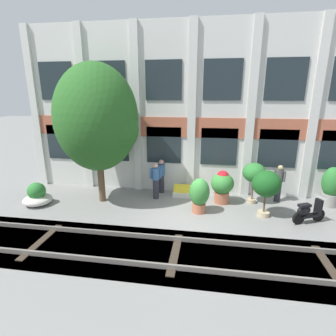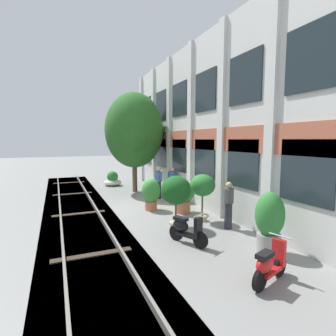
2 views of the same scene
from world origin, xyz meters
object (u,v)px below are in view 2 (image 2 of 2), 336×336
potted_plant_glazed_jar (183,193)px  potted_plant_terracotta_small (203,186)px  potted_plant_square_trough (176,198)px  resident_near_plants (173,182)px  potted_plant_tall_urn (176,191)px  scooter_second_parked (186,229)px  resident_watching_tracks (159,182)px  broadleaf_tree (134,132)px  resident_by_doorway (229,204)px  scooter_near_curb (269,265)px  potted_plant_ribbed_drum (151,193)px  potted_plant_wide_bowl (113,180)px  potted_plant_fluted_column (269,221)px

potted_plant_glazed_jar → potted_plant_terracotta_small: bearing=7.3°
potted_plant_square_trough → resident_near_plants: resident_near_plants is taller
potted_plant_tall_urn → scooter_second_parked: size_ratio=1.42×
scooter_second_parked → potted_plant_tall_urn: bearing=141.6°
scooter_second_parked → resident_watching_tracks: size_ratio=0.78×
broadleaf_tree → resident_watching_tracks: broadleaf_tree is taller
potted_plant_glazed_jar → scooter_second_parked: size_ratio=1.13×
scooter_second_parked → resident_near_plants: size_ratio=0.79×
scooter_second_parked → resident_watching_tracks: 6.14m
resident_by_doorway → broadleaf_tree: bearing=-39.3°
resident_by_doorway → resident_watching_tracks: (-5.35, -0.51, 0.00)m
scooter_second_parked → resident_by_doorway: bearing=82.1°
scooter_near_curb → potted_plant_ribbed_drum: bearing=73.6°
scooter_second_parked → potted_plant_glazed_jar: bearing=130.0°
scooter_second_parked → resident_near_plants: 6.25m
potted_plant_wide_bowl → resident_watching_tracks: resident_watching_tracks is taller
broadleaf_tree → potted_plant_square_trough: 4.94m
potted_plant_square_trough → potted_plant_terracotta_small: bearing=-5.2°
potted_plant_square_trough → resident_watching_tracks: 1.46m
potted_plant_ribbed_drum → potted_plant_glazed_jar: potted_plant_glazed_jar is taller
potted_plant_terracotta_small → resident_near_plants: 4.17m
potted_plant_ribbed_drum → potted_plant_wide_bowl: 6.88m
potted_plant_tall_urn → scooter_near_curb: bearing=3.6°
potted_plant_tall_urn → resident_watching_tracks: size_ratio=1.11×
potted_plant_wide_bowl → potted_plant_fluted_column: potted_plant_fluted_column is taller
broadleaf_tree → potted_plant_wide_bowl: size_ratio=4.88×
potted_plant_terracotta_small → potted_plant_ribbed_drum: bearing=-150.2°
broadleaf_tree → potted_plant_fluted_column: size_ratio=3.44×
scooter_second_parked → resident_near_plants: resident_near_plants is taller
potted_plant_tall_urn → potted_plant_fluted_column: size_ratio=1.09×
broadleaf_tree → potted_plant_glazed_jar: broadleaf_tree is taller
resident_watching_tracks → resident_near_plants: 0.77m
potted_plant_tall_urn → potted_plant_ribbed_drum: bearing=-179.0°
broadleaf_tree → potted_plant_tall_urn: 7.16m
potted_plant_terracotta_small → potted_plant_square_trough: bearing=174.8°
broadleaf_tree → resident_by_doorway: bearing=8.5°
potted_plant_terracotta_small → resident_by_doorway: 1.28m
potted_plant_square_trough → potted_plant_ribbed_drum: 1.80m
potted_plant_ribbed_drum → potted_plant_tall_urn: potted_plant_tall_urn is taller
potted_plant_fluted_column → potted_plant_glazed_jar: bearing=-175.1°
potted_plant_fluted_column → resident_watching_tracks: (-7.40, -0.36, -0.00)m
broadleaf_tree → potted_plant_square_trough: broadleaf_tree is taller
resident_by_doorway → potted_plant_glazed_jar: bearing=-35.3°
potted_plant_wide_bowl → scooter_near_curb: (13.51, 0.61, 0.07)m
scooter_near_curb → resident_by_doorway: 3.57m
broadleaf_tree → potted_plant_tall_urn: size_ratio=3.17×
scooter_second_parked → potted_plant_ribbed_drum: bearing=150.6°
resident_near_plants → resident_by_doorway: bearing=13.7°
potted_plant_ribbed_drum → resident_near_plants: bearing=134.5°
potted_plant_ribbed_drum → potted_plant_glazed_jar: bearing=50.0°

